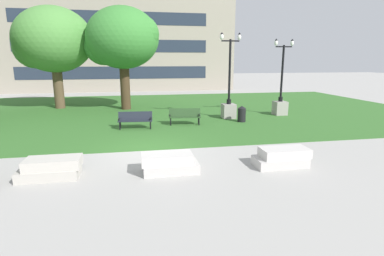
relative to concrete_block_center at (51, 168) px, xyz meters
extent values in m
plane|color=#A3A09B|center=(3.19, 2.35, -0.31)|extent=(140.00, 140.00, 0.00)
cube|color=#336628|center=(3.19, 12.35, -0.30)|extent=(40.00, 20.00, 0.02)
cube|color=#B2ADA3|center=(-0.07, 0.00, -0.15)|extent=(1.80, 0.90, 0.32)
cube|color=#BBB6AB|center=(0.08, 0.00, 0.17)|extent=(1.66, 0.83, 0.32)
cube|color=#BCB7B2|center=(3.74, -0.19, -0.15)|extent=(1.80, 0.90, 0.32)
cube|color=beige|center=(3.62, -0.19, 0.17)|extent=(1.66, 0.83, 0.32)
cube|color=#BCB7B2|center=(7.56, -0.31, -0.15)|extent=(1.80, 0.90, 0.32)
cube|color=beige|center=(7.70, -0.31, 0.17)|extent=(1.66, 0.83, 0.32)
cube|color=#1E232D|center=(2.59, 6.40, 0.15)|extent=(1.83, 0.57, 0.05)
cube|color=#1E232D|center=(2.61, 6.65, 0.38)|extent=(1.80, 0.25, 0.46)
cube|color=black|center=(1.75, 6.46, 0.27)|extent=(0.09, 0.40, 0.04)
cube|color=black|center=(3.43, 6.34, 0.27)|extent=(0.09, 0.40, 0.04)
cylinder|color=black|center=(1.78, 6.29, -0.08)|extent=(0.07, 0.07, 0.41)
cylinder|color=black|center=(3.38, 6.18, -0.08)|extent=(0.07, 0.07, 0.41)
cylinder|color=black|center=(1.80, 6.61, -0.08)|extent=(0.07, 0.07, 0.41)
cylinder|color=black|center=(3.40, 6.50, -0.08)|extent=(0.07, 0.07, 0.41)
cube|color=#284723|center=(5.36, 6.97, 0.15)|extent=(1.84, 0.66, 0.05)
cube|color=#284723|center=(5.39, 7.22, 0.38)|extent=(1.80, 0.34, 0.46)
cube|color=black|center=(4.52, 7.07, 0.27)|extent=(0.11, 0.40, 0.04)
cube|color=black|center=(6.19, 6.87, 0.27)|extent=(0.11, 0.40, 0.04)
cylinder|color=black|center=(4.54, 6.91, -0.08)|extent=(0.07, 0.07, 0.41)
cylinder|color=black|center=(6.13, 6.71, -0.08)|extent=(0.07, 0.07, 0.41)
cylinder|color=black|center=(4.58, 7.23, -0.08)|extent=(0.07, 0.07, 0.41)
cylinder|color=black|center=(6.17, 7.03, -0.08)|extent=(0.07, 0.07, 0.41)
cube|color=gray|center=(8.41, 8.46, 0.16)|extent=(0.80, 0.80, 0.90)
cylinder|color=black|center=(8.41, 8.46, 0.76)|extent=(0.28, 0.28, 0.30)
cylinder|color=black|center=(8.41, 8.46, 2.57)|extent=(0.14, 0.14, 3.92)
cube|color=black|center=(8.41, 8.46, 4.44)|extent=(1.10, 0.08, 0.08)
ellipsoid|color=white|center=(7.86, 8.46, 4.68)|extent=(0.22, 0.22, 0.36)
cone|color=black|center=(7.86, 8.46, 4.87)|extent=(0.20, 0.20, 0.13)
ellipsoid|color=white|center=(8.96, 8.46, 4.68)|extent=(0.22, 0.22, 0.36)
cone|color=black|center=(8.96, 8.46, 4.87)|extent=(0.20, 0.20, 0.13)
cube|color=gray|center=(12.16, 8.99, 0.16)|extent=(0.80, 0.80, 0.90)
cylinder|color=black|center=(12.16, 8.99, 0.76)|extent=(0.28, 0.28, 0.30)
cylinder|color=black|center=(12.16, 8.99, 2.43)|extent=(0.14, 0.14, 3.64)
cube|color=black|center=(12.16, 8.99, 4.15)|extent=(1.10, 0.08, 0.08)
ellipsoid|color=white|center=(11.61, 8.99, 4.39)|extent=(0.22, 0.22, 0.36)
cone|color=black|center=(11.61, 8.99, 4.59)|extent=(0.20, 0.20, 0.13)
ellipsoid|color=white|center=(12.71, 8.99, 4.39)|extent=(0.22, 0.22, 0.36)
cone|color=black|center=(12.71, 8.99, 4.59)|extent=(0.20, 0.20, 0.13)
cylinder|color=#42301E|center=(1.91, 13.31, 1.58)|extent=(0.70, 0.70, 3.73)
ellipsoid|color=#387F33|center=(1.91, 13.31, 4.86)|extent=(5.14, 5.14, 4.37)
sphere|color=#387F33|center=(0.49, 13.82, 4.34)|extent=(2.83, 2.83, 2.83)
sphere|color=#387F33|center=(3.19, 12.79, 5.12)|extent=(2.57, 2.57, 2.57)
cylinder|color=brown|center=(-3.09, 14.73, 1.48)|extent=(0.72, 0.72, 3.52)
ellipsoid|color=#4C893D|center=(-3.09, 14.73, 4.77)|extent=(5.57, 5.57, 4.74)
sphere|color=#4C893D|center=(-4.62, 15.29, 4.21)|extent=(3.07, 3.07, 3.07)
sphere|color=#4C893D|center=(-1.69, 14.17, 5.05)|extent=(2.79, 2.79, 2.79)
cylinder|color=black|center=(8.83, 7.21, 0.11)|extent=(0.48, 0.48, 0.80)
cone|color=black|center=(8.83, 7.21, 0.59)|extent=(0.49, 0.49, 0.16)
cube|color=gray|center=(0.38, 26.85, 6.35)|extent=(28.39, 1.00, 13.31)
cube|color=#232D3D|center=(0.38, 26.34, 1.89)|extent=(21.30, 0.03, 1.40)
cube|color=#232D3D|center=(0.38, 26.34, 4.89)|extent=(21.30, 0.03, 1.40)
cube|color=#232D3D|center=(0.38, 26.34, 7.89)|extent=(21.30, 0.03, 1.40)
camera|label=1|loc=(2.73, -9.49, 3.31)|focal=28.00mm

